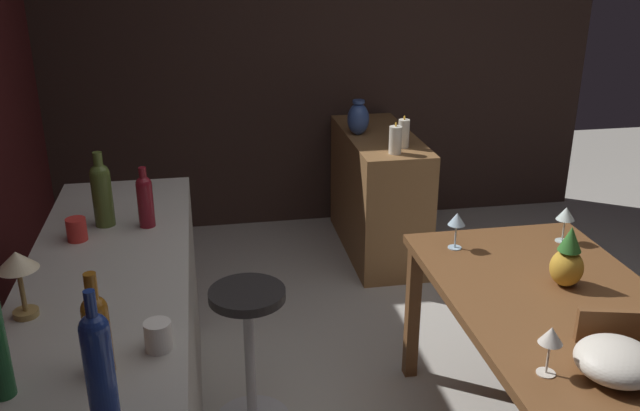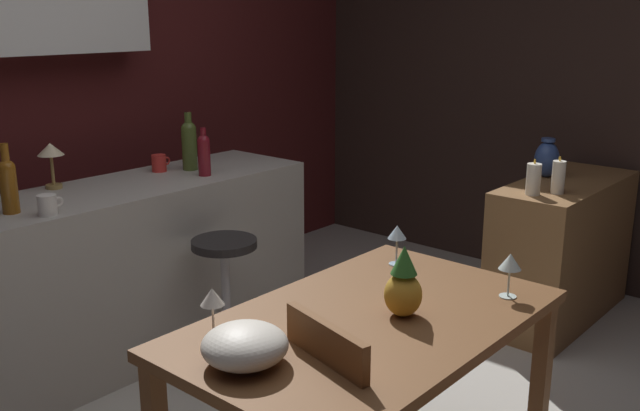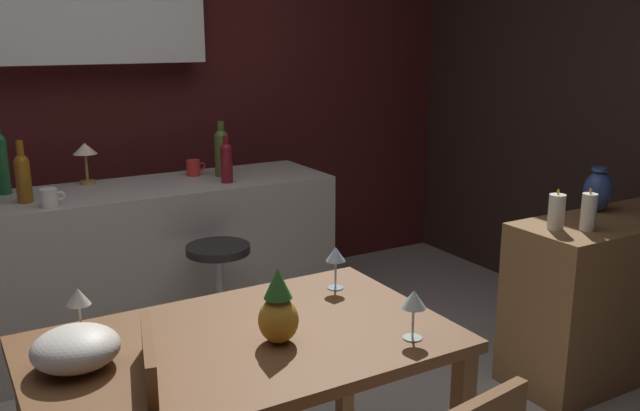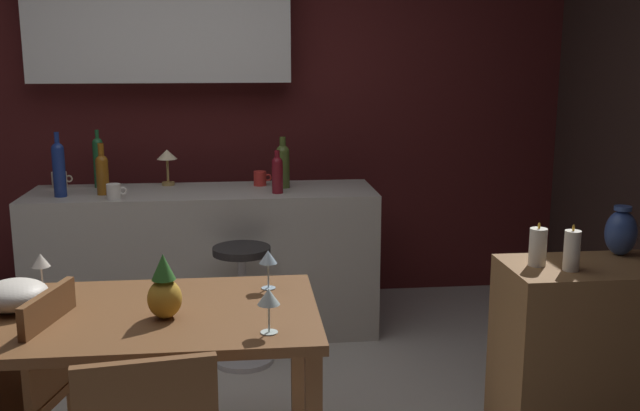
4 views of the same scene
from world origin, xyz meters
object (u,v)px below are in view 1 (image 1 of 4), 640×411
object	(u,v)px
wine_glass_center	(457,221)
wine_bottle_olive	(102,191)
sideboard_cabinet	(378,193)
wine_glass_left	(566,215)
wine_bottle_amber	(97,329)
pillar_candle_short	(404,133)
wine_bottle_ruby	(145,199)
pineapple_centerpiece	(568,261)
dining_table	(555,317)
cup_red	(77,229)
cup_white	(158,335)
counter_lamp	(18,267)
vase_ceramic_blue	(358,118)
wine_bottle_cobalt	(99,366)
wine_glass_right	(551,337)
pillar_candle_tall	(395,140)
fruit_bowl	(616,361)
bar_stool	(250,356)

from	to	relation	value
wine_glass_center	wine_bottle_olive	xyz separation A→B (m)	(0.15, 1.50, 0.18)
sideboard_cabinet	wine_glass_left	xyz separation A→B (m)	(-1.60, -0.44, 0.46)
wine_bottle_amber	pillar_candle_short	world-z (taller)	wine_bottle_amber
wine_bottle_ruby	pillar_candle_short	distance (m)	1.87
pineapple_centerpiece	wine_bottle_amber	xyz separation A→B (m)	(-0.52, 1.70, 0.19)
dining_table	sideboard_cabinet	world-z (taller)	sideboard_cabinet
wine_bottle_ruby	wine_bottle_amber	bearing A→B (deg)	176.28
cup_red	cup_white	xyz separation A→B (m)	(-0.85, -0.35, -0.00)
wine_glass_center	counter_lamp	world-z (taller)	counter_lamp
sideboard_cabinet	vase_ceramic_blue	size ratio (longest dim) A/B	4.83
sideboard_cabinet	wine_bottle_cobalt	xyz separation A→B (m)	(-2.74, 1.42, 0.66)
pineapple_centerpiece	pillar_candle_short	distance (m)	1.69
pillar_candle_short	wine_glass_right	bearing A→B (deg)	175.33
pineapple_centerpiece	vase_ceramic_blue	size ratio (longest dim) A/B	1.10
pillar_candle_short	pineapple_centerpiece	bearing A→B (deg)	-174.15
cup_red	wine_bottle_cobalt	bearing A→B (deg)	-168.52
wine_bottle_olive	pillar_candle_tall	xyz separation A→B (m)	(1.01, -1.55, -0.15)
wine_bottle_cobalt	pillar_candle_tall	size ratio (longest dim) A/B	1.98
wine_bottle_olive	wine_glass_left	bearing A→B (deg)	-94.80
fruit_bowl	cup_white	distance (m)	1.41
wine_bottle_cobalt	dining_table	bearing A→B (deg)	-67.24
wine_glass_left	pillar_candle_short	world-z (taller)	pillar_candle_short
wine_glass_right	cup_red	size ratio (longest dim) A/B	1.49
wine_glass_right	wine_bottle_ruby	xyz separation A→B (m)	(1.05, 1.28, 0.15)
dining_table	vase_ceramic_blue	bearing A→B (deg)	8.27
sideboard_cabinet	fruit_bowl	distance (m)	2.61
counter_lamp	pineapple_centerpiece	bearing A→B (deg)	-85.17
sideboard_cabinet	wine_glass_center	distance (m)	1.65
bar_stool	wine_bottle_olive	xyz separation A→B (m)	(0.26, 0.56, 0.69)
dining_table	fruit_bowl	bearing A→B (deg)	171.43
sideboard_cabinet	vase_ceramic_blue	distance (m)	0.54
wine_bottle_cobalt	cup_red	world-z (taller)	wine_bottle_cobalt
wine_glass_center	wine_bottle_olive	distance (m)	1.51
fruit_bowl	pillar_candle_short	world-z (taller)	pillar_candle_short
fruit_bowl	pillar_candle_tall	distance (m)	2.16
wine_glass_right	cup_red	distance (m)	1.82
wine_glass_center	counter_lamp	xyz separation A→B (m)	(-0.57, 1.66, 0.20)
wine_bottle_amber	wine_glass_left	bearing A→B (deg)	-64.48
wine_bottle_cobalt	wine_bottle_ruby	distance (m)	1.27
wine_glass_left	wine_glass_right	distance (m)	1.08
cup_red	cup_white	distance (m)	0.92
wine_glass_center	pineapple_centerpiece	xyz separation A→B (m)	(-0.40, -0.31, -0.03)
wine_bottle_amber	wine_bottle_olive	size ratio (longest dim) A/B	0.96
pineapple_centerpiece	bar_stool	bearing A→B (deg)	76.88
sideboard_cabinet	pineapple_centerpiece	size ratio (longest dim) A/B	4.39
wine_glass_left	wine_bottle_cobalt	xyz separation A→B (m)	(-1.14, 1.86, 0.20)
sideboard_cabinet	pillar_candle_tall	distance (m)	0.65
wine_bottle_ruby	pillar_candle_tall	bearing A→B (deg)	-52.46
counter_lamp	pillar_candle_short	bearing A→B (deg)	-44.28
wine_bottle_olive	pillar_candle_short	bearing A→B (deg)	-55.42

